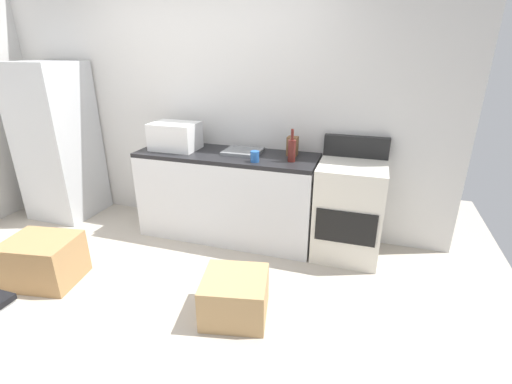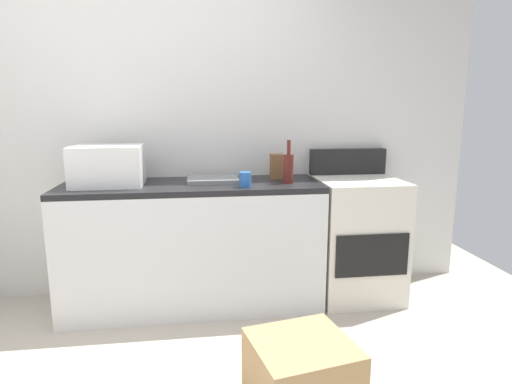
# 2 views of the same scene
# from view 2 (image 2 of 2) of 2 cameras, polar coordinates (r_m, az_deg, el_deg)

# --- Properties ---
(wall_back) EXTENTS (5.00, 0.10, 2.60)m
(wall_back) POSITION_cam_2_polar(r_m,az_deg,el_deg) (3.36, -13.87, 8.78)
(wall_back) COLOR silver
(wall_back) RESTS_ON ground_plane
(kitchen_counter) EXTENTS (1.80, 0.60, 0.90)m
(kitchen_counter) POSITION_cam_2_polar(r_m,az_deg,el_deg) (3.14, -8.30, -6.97)
(kitchen_counter) COLOR silver
(kitchen_counter) RESTS_ON ground_plane
(stove_oven) EXTENTS (0.60, 0.61, 1.10)m
(stove_oven) POSITION_cam_2_polar(r_m,az_deg,el_deg) (3.35, 13.13, -5.69)
(stove_oven) COLOR silver
(stove_oven) RESTS_ON ground_plane
(microwave) EXTENTS (0.46, 0.34, 0.27)m
(microwave) POSITION_cam_2_polar(r_m,az_deg,el_deg) (3.06, -19.04, 3.31)
(microwave) COLOR white
(microwave) RESTS_ON kitchen_counter
(sink_basin) EXTENTS (0.36, 0.32, 0.03)m
(sink_basin) POSITION_cam_2_polar(r_m,az_deg,el_deg) (3.09, -5.74, 1.70)
(sink_basin) COLOR slate
(sink_basin) RESTS_ON kitchen_counter
(wine_bottle) EXTENTS (0.07, 0.07, 0.30)m
(wine_bottle) POSITION_cam_2_polar(r_m,az_deg,el_deg) (3.01, 4.31, 3.27)
(wine_bottle) COLOR #591E19
(wine_bottle) RESTS_ON kitchen_counter
(coffee_mug) EXTENTS (0.08, 0.08, 0.10)m
(coffee_mug) POSITION_cam_2_polar(r_m,az_deg,el_deg) (2.85, -1.44, 1.66)
(coffee_mug) COLOR #2659A5
(coffee_mug) RESTS_ON kitchen_counter
(knife_block) EXTENTS (0.10, 0.10, 0.18)m
(knife_block) POSITION_cam_2_polar(r_m,az_deg,el_deg) (3.20, 2.85, 3.42)
(knife_block) COLOR brown
(knife_block) RESTS_ON kitchen_counter
(cardboard_box_large) EXTENTS (0.55, 0.54, 0.32)m
(cardboard_box_large) POSITION_cam_2_polar(r_m,az_deg,el_deg) (2.27, 6.05, -22.69)
(cardboard_box_large) COLOR tan
(cardboard_box_large) RESTS_ON ground_plane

